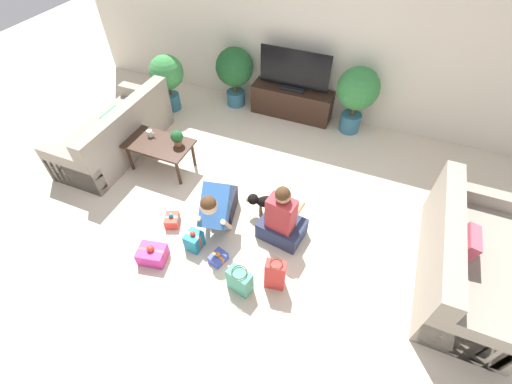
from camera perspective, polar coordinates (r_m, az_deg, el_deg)
ground_plane at (r=4.45m, az=-0.63°, el=-4.03°), size 16.00×16.00×0.00m
wall_back at (r=5.74m, az=10.48°, el=24.20°), size 8.40×0.06×2.60m
sofa_left at (r=5.63m, az=-22.21°, el=8.87°), size 0.87×1.88×0.82m
sofa_right at (r=4.33m, az=31.20°, el=-9.76°), size 0.87×1.88×0.82m
coffee_table at (r=5.01m, az=-15.84°, el=7.36°), size 0.92×0.54×0.45m
tv_console at (r=6.05m, az=5.97°, el=14.67°), size 1.36×0.38×0.50m
tv at (r=5.78m, az=6.40°, el=19.20°), size 1.14×0.20×0.66m
potted_plant_back_left at (r=6.13m, az=-3.60°, el=19.63°), size 0.63×0.63×1.02m
potted_plant_back_right at (r=5.63m, az=16.51°, el=15.64°), size 0.64×0.64×1.08m
potted_plant_corner_left at (r=6.17m, az=-14.60°, el=18.27°), size 0.56×0.56×0.97m
person_kneeling at (r=4.13m, az=-6.33°, el=-2.26°), size 0.47×0.83×0.80m
person_sitting at (r=4.02m, az=4.32°, el=-4.68°), size 0.57×0.53×0.88m
dog at (r=4.31m, az=1.53°, el=-1.62°), size 0.50×0.27×0.34m
gift_box_a at (r=4.05m, az=-6.32°, el=-10.83°), size 0.21×0.23×0.15m
gift_box_b at (r=4.17m, az=-16.88°, el=-9.91°), size 0.35×0.30×0.25m
gift_box_c at (r=4.45m, az=-13.81°, el=-4.56°), size 0.23×0.25×0.19m
gift_box_d at (r=4.13m, az=-10.27°, el=-7.98°), size 0.19×0.21×0.29m
gift_bag_a at (r=3.73m, az=3.21°, el=-13.57°), size 0.23×0.16×0.45m
gift_bag_b at (r=3.75m, az=-2.72°, el=-14.54°), size 0.29×0.20×0.34m
mug at (r=5.11m, az=-17.24°, el=9.32°), size 0.12×0.08×0.09m
tabletop_plant at (r=4.81m, az=-13.04°, el=8.87°), size 0.17×0.17×0.22m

